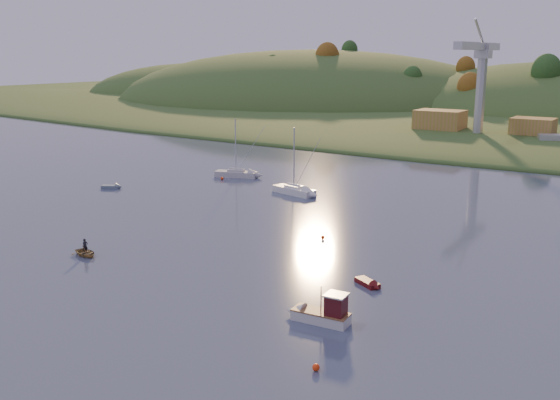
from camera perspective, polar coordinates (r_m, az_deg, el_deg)
The scene contains 21 objects.
far_shore at distance 257.21m, azimuth 24.08°, elevation 7.57°, with size 620.00×220.00×1.50m, color #314F1F.
shore_slope at distance 193.68m, azimuth 20.74°, elevation 6.36°, with size 640.00×150.00×7.00m, color #314F1F.
hill_left_far at distance 313.08m, azimuth -7.01°, elevation 9.42°, with size 120.00×100.00×32.00m, color #314F1F.
hill_left at distance 260.09m, azimuth 2.77°, elevation 8.74°, with size 170.00×140.00×44.00m, color #314F1F.
hillside_trees at distance 213.13m, azimuth 21.98°, elevation 6.81°, with size 280.00×50.00×32.00m, color #1B4C1C, non-canonical shape.
wharf at distance 150.86m, azimuth 18.88°, elevation 5.24°, with size 42.00×16.00×2.40m, color slate.
shed_west at distance 155.14m, azimuth 14.41°, elevation 7.08°, with size 11.00×8.00×4.80m, color olive.
shed_east at distance 150.64m, azimuth 22.11°, elevation 6.20°, with size 9.00×7.00×4.00m, color olive.
dock_crane at distance 146.98m, azimuth 17.83°, elevation 11.39°, with size 3.20×28.00×20.30m.
fishing_boat at distance 49.35m, azimuth 3.38°, elevation -10.19°, with size 5.43×2.10×3.39m.
sailboat_near at distance 105.60m, azimuth -4.04°, elevation 2.46°, with size 7.37×4.26×9.80m.
sailboat_far at distance 92.52m, azimuth 1.28°, elevation 0.95°, with size 7.42×3.59×9.89m.
canoe at distance 67.56m, azimuth -17.34°, elevation -4.63°, with size 2.20×3.09×0.64m, color olive.
paddler at distance 67.42m, azimuth -17.37°, elevation -4.25°, with size 0.58×0.38×1.58m, color black.
red_tender at distance 56.76m, azimuth 8.34°, elevation -7.69°, with size 3.23×2.43×1.06m.
grey_dinghy at distance 99.81m, azimuth -14.90°, elevation 1.17°, with size 3.33×2.60×1.18m.
work_vessel at distance 144.11m, azimuth 23.74°, elevation 4.55°, with size 15.62×9.88×3.78m.
buoy_0 at distance 42.50m, azimuth 3.31°, elevation -15.03°, with size 0.50×0.50×0.50m, color #FB380D.
buoy_1 at distance 70.21m, azimuth 3.95°, elevation -3.43°, with size 0.50×0.50×0.50m, color #FB380D.
buoy_2 at distance 103.55m, azimuth -5.32°, elevation 1.99°, with size 0.50×0.50×0.50m, color #FB380D.
buoy_3 at distance 108.87m, azimuth -2.44°, elevation 2.59°, with size 0.50×0.50×0.50m, color #FB380D.
Camera 1 is at (42.57, -22.84, 20.37)m, focal length 40.00 mm.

